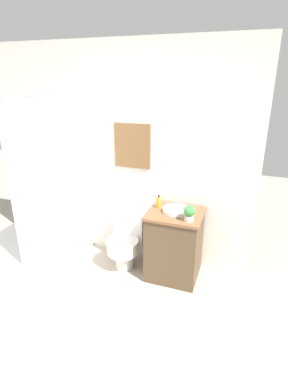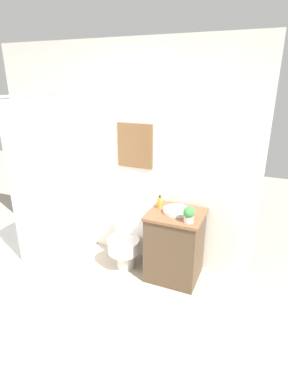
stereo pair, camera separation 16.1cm
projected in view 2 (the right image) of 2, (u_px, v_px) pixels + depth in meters
ground_plane at (2, 379)px, 2.24m from camera, size 12.00×12.00×0.00m
wall_back at (121, 156)px, 3.51m from camera, size 3.17×0.07×2.50m
shower_area at (42, 242)px, 3.53m from camera, size 0.70×1.33×1.98m
toilet at (128, 240)px, 3.52m from camera, size 0.38×0.51×0.59m
vanity at (175, 245)px, 3.27m from camera, size 0.58×0.52×0.78m
sink at (177, 211)px, 3.15m from camera, size 0.29×0.32×0.13m
soap_bottle at (160, 203)px, 3.24m from camera, size 0.05×0.05×0.15m
potted_plant at (189, 214)px, 2.91m from camera, size 0.12×0.12×0.17m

